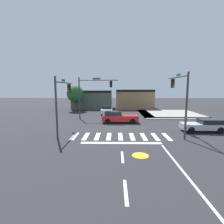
{
  "coord_description": "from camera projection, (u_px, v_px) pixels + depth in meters",
  "views": [
    {
      "loc": [
        -0.45,
        -20.81,
        4.61
      ],
      "look_at": [
        -0.9,
        -0.34,
        1.79
      ],
      "focal_mm": 28.19,
      "sensor_mm": 36.0,
      "label": 1
    }
  ],
  "objects": [
    {
      "name": "lane_markings",
      "position": [
        147.0,
        183.0,
        8.59
      ],
      "size": [
        6.8,
        24.25,
        0.01
      ],
      "color": "white",
      "rests_on": "ground_plane"
    },
    {
      "name": "bike_detector_marking",
      "position": [
        140.0,
        155.0,
        12.08
      ],
      "size": [
        1.16,
        1.16,
        0.01
      ],
      "color": "yellow",
      "rests_on": "ground_plane"
    },
    {
      "name": "car_silver",
      "position": [
        204.0,
        125.0,
        18.48
      ],
      "size": [
        4.27,
        1.78,
        1.36
      ],
      "rotation": [
        0.0,
        0.0,
        3.14
      ],
      "color": "#B7BABF",
      "rests_on": "ground_plane"
    },
    {
      "name": "crosswalk_near",
      "position": [
        120.0,
        136.0,
        16.77
      ],
      "size": [
        9.25,
        2.62,
        0.01
      ],
      "color": "silver",
      "rests_on": "ground_plane"
    },
    {
      "name": "ground_plane",
      "position": [
        119.0,
        126.0,
        21.23
      ],
      "size": [
        120.0,
        120.0,
        0.0
      ],
      "primitive_type": "plane",
      "color": "#2B2B2D"
    },
    {
      "name": "traffic_signal_northwest",
      "position": [
        93.0,
        90.0,
        25.86
      ],
      "size": [
        5.82,
        0.32,
        6.14
      ],
      "color": "#383A3D",
      "rests_on": "ground_plane"
    },
    {
      "name": "curb_corner_northeast",
      "position": [
        167.0,
        114.0,
        30.37
      ],
      "size": [
        10.0,
        10.6,
        0.15
      ],
      "color": "#9E998E",
      "rests_on": "ground_plane"
    },
    {
      "name": "car_white",
      "position": [
        107.0,
        110.0,
        30.93
      ],
      "size": [
        1.85,
        4.16,
        1.47
      ],
      "rotation": [
        0.0,
        0.0,
        -1.57
      ],
      "color": "white",
      "rests_on": "ground_plane"
    },
    {
      "name": "car_red",
      "position": [
        119.0,
        117.0,
        23.25
      ],
      "size": [
        4.69,
        1.71,
        1.53
      ],
      "color": "red",
      "rests_on": "ground_plane"
    },
    {
      "name": "roadside_tree",
      "position": [
        75.0,
        94.0,
        34.82
      ],
      "size": [
        3.33,
        3.33,
        5.07
      ],
      "color": "#4C3823",
      "rests_on": "ground_plane"
    },
    {
      "name": "traffic_signal_southeast",
      "position": [
        180.0,
        92.0,
        17.03
      ],
      "size": [
        0.32,
        5.51,
        6.0
      ],
      "rotation": [
        0.0,
        0.0,
        1.57
      ],
      "color": "#383A3D",
      "rests_on": "ground_plane"
    },
    {
      "name": "traffic_signal_southwest",
      "position": [
        63.0,
        95.0,
        17.67
      ],
      "size": [
        0.32,
        5.6,
        5.63
      ],
      "rotation": [
        0.0,
        0.0,
        1.57
      ],
      "color": "#383A3D",
      "rests_on": "ground_plane"
    },
    {
      "name": "storefront_row",
      "position": [
        113.0,
        99.0,
        39.54
      ],
      "size": [
        17.71,
        5.67,
        4.26
      ],
      "color": "#4C564C",
      "rests_on": "ground_plane"
    }
  ]
}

